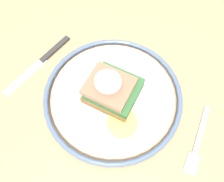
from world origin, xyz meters
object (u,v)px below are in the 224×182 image
at_px(fork, 197,142).
at_px(knife, 44,60).
at_px(sandwich, 112,90).
at_px(plate, 112,97).

bearing_deg(fork, knife, -3.59).
bearing_deg(fork, sandwich, -2.01).
height_order(fork, knife, knife).
relative_size(sandwich, fork, 0.89).
xyz_separation_m(plate, sandwich, (-0.00, 0.00, 0.03)).
distance_m(plate, fork, 0.19).
distance_m(plate, sandwich, 0.03).
height_order(plate, fork, plate).
distance_m(fork, knife, 0.37).
height_order(sandwich, fork, sandwich).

